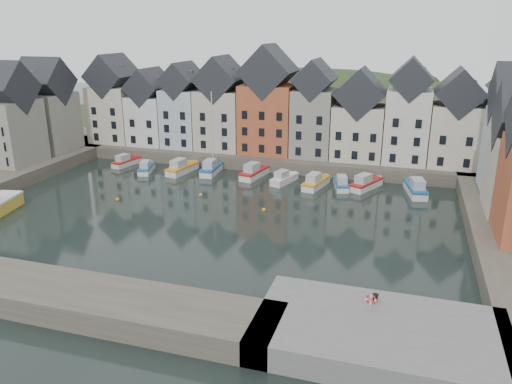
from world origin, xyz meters
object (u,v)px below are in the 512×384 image
at_px(mooring_bollard, 375,297).
at_px(life_ring_post, 371,300).
at_px(boat_a, 126,162).
at_px(boat_d, 212,168).

height_order(mooring_bollard, life_ring_post, life_ring_post).
xyz_separation_m(mooring_bollard, life_ring_post, (-0.26, -1.46, 0.55)).
bearing_deg(mooring_bollard, boat_a, 140.64).
bearing_deg(life_ring_post, mooring_bollard, 79.78).
relative_size(mooring_bollard, life_ring_post, 0.43).
height_order(boat_a, mooring_bollard, mooring_bollard).
height_order(boat_a, life_ring_post, life_ring_post).
distance_m(boat_d, life_ring_post, 46.61).
relative_size(boat_a, mooring_bollard, 10.68).
bearing_deg(boat_a, boat_d, 10.23).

